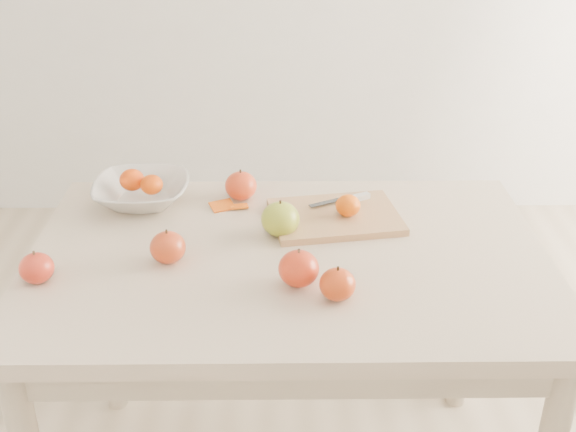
{
  "coord_description": "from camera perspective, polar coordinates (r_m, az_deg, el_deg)",
  "views": [
    {
      "loc": [
        -0.02,
        -1.44,
        1.59
      ],
      "look_at": [
        0.0,
        0.05,
        0.82
      ],
      "focal_mm": 45.0,
      "sensor_mm": 36.0,
      "label": 1
    }
  ],
  "objects": [
    {
      "name": "bowl_tangerine_near",
      "position": [
        1.93,
        -12.23,
        2.82
      ],
      "size": [
        0.06,
        0.06,
        0.06
      ],
      "primitive_type": "ellipsoid",
      "color": "#D74207",
      "rests_on": "fruit_bowl"
    },
    {
      "name": "paring_knife",
      "position": [
        1.87,
        5.03,
        1.37
      ],
      "size": [
        0.16,
        0.08,
        0.01
      ],
      "color": "silver",
      "rests_on": "cutting_board"
    },
    {
      "name": "apple_red_d",
      "position": [
        1.64,
        -19.25,
        -3.9
      ],
      "size": [
        0.07,
        0.07,
        0.07
      ],
      "primitive_type": "ellipsoid",
      "color": "maroon",
      "rests_on": "table"
    },
    {
      "name": "apple_red_e",
      "position": [
        1.49,
        3.93,
        -5.41
      ],
      "size": [
        0.08,
        0.08,
        0.07
      ],
      "primitive_type": "ellipsoid",
      "color": "#9D1108",
      "rests_on": "table"
    },
    {
      "name": "apple_green",
      "position": [
        1.72,
        -0.61,
        -0.24
      ],
      "size": [
        0.09,
        0.09,
        0.08
      ],
      "primitive_type": "ellipsoid",
      "color": "olive",
      "rests_on": "table"
    },
    {
      "name": "cutting_board",
      "position": [
        1.81,
        3.74,
        -0.06
      ],
      "size": [
        0.35,
        0.28,
        0.02
      ],
      "primitive_type": "cube",
      "rotation": [
        0.0,
        0.0,
        0.16
      ],
      "color": "#AE7E57",
      "rests_on": "table"
    },
    {
      "name": "table",
      "position": [
        1.72,
        0.02,
        -5.78
      ],
      "size": [
        1.2,
        0.8,
        0.75
      ],
      "color": "beige",
      "rests_on": "ground"
    },
    {
      "name": "apple_red_c",
      "position": [
        1.53,
        0.85,
        -4.17
      ],
      "size": [
        0.09,
        0.09,
        0.08
      ],
      "primitive_type": "ellipsoid",
      "color": "#9B0202",
      "rests_on": "table"
    },
    {
      "name": "orange_peel_a",
      "position": [
        1.88,
        -5.21,
        0.7
      ],
      "size": [
        0.07,
        0.07,
        0.01
      ],
      "primitive_type": "cube",
      "rotation": [
        0.21,
        0.0,
        0.45
      ],
      "color": "#CF540E",
      "rests_on": "table"
    },
    {
      "name": "apple_red_a",
      "position": [
        1.91,
        -3.75,
        2.4
      ],
      "size": [
        0.08,
        0.08,
        0.08
      ],
      "primitive_type": "ellipsoid",
      "color": "#A20902",
      "rests_on": "table"
    },
    {
      "name": "board_tangerine",
      "position": [
        1.79,
        4.76,
        0.84
      ],
      "size": [
        0.06,
        0.06,
        0.05
      ],
      "primitive_type": "ellipsoid",
      "color": "#DA5007",
      "rests_on": "cutting_board"
    },
    {
      "name": "orange_peel_b",
      "position": [
        1.88,
        -3.86,
        0.71
      ],
      "size": [
        0.05,
        0.04,
        0.01
      ],
      "primitive_type": "cube",
      "rotation": [
        -0.14,
        0.0,
        0.16
      ],
      "color": "orange",
      "rests_on": "table"
    },
    {
      "name": "apple_red_b",
      "position": [
        1.64,
        -9.48,
        -2.46
      ],
      "size": [
        0.08,
        0.08,
        0.07
      ],
      "primitive_type": "ellipsoid",
      "color": "maroon",
      "rests_on": "table"
    },
    {
      "name": "bowl_tangerine_far",
      "position": [
        1.9,
        -10.73,
        2.46
      ],
      "size": [
        0.06,
        0.06,
        0.05
      ],
      "primitive_type": "ellipsoid",
      "color": "#DC5307",
      "rests_on": "fruit_bowl"
    },
    {
      "name": "fruit_bowl",
      "position": [
        1.93,
        -11.46,
        1.87
      ],
      "size": [
        0.25,
        0.25,
        0.06
      ],
      "primitive_type": "imported",
      "color": "silver",
      "rests_on": "table"
    }
  ]
}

